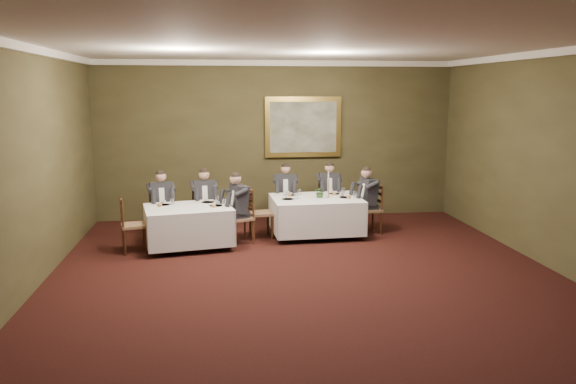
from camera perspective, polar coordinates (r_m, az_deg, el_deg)
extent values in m
plane|color=black|center=(8.15, 2.72, -10.26)|extent=(10.00, 10.00, 0.00)
cube|color=silver|center=(7.66, 2.95, 15.07)|extent=(8.00, 10.00, 0.10)
cube|color=#37321B|center=(12.63, -1.16, 5.27)|extent=(8.00, 0.10, 3.50)
cube|color=#37321B|center=(3.06, 19.80, -11.74)|extent=(8.00, 0.10, 3.50)
cube|color=#37321B|center=(8.05, -26.49, 1.27)|extent=(0.10, 10.00, 3.50)
cube|color=white|center=(12.55, -1.16, 12.96)|extent=(8.00, 0.10, 0.12)
cube|color=white|center=(7.97, -27.14, 13.36)|extent=(0.10, 10.00, 0.12)
cube|color=black|center=(11.12, 2.87, -0.75)|extent=(1.72, 1.31, 0.04)
cube|color=white|center=(11.11, 2.87, -0.62)|extent=(1.78, 1.38, 0.02)
cube|color=white|center=(11.18, 2.85, -2.28)|extent=(1.80, 1.40, 0.65)
cube|color=black|center=(10.40, -10.12, -1.67)|extent=(1.65, 1.35, 0.04)
cube|color=white|center=(10.40, -10.13, -1.54)|extent=(1.72, 1.42, 0.02)
cube|color=white|center=(10.47, -10.07, -3.30)|extent=(1.74, 1.44, 0.65)
cube|color=brown|center=(11.94, -0.25, -1.16)|extent=(0.48, 0.47, 0.05)
cube|color=black|center=(12.08, -0.27, 0.15)|extent=(0.38, 0.07, 0.54)
cube|color=black|center=(11.87, -0.25, 0.61)|extent=(0.45, 0.35, 0.55)
sphere|color=tan|center=(11.81, -0.26, 2.43)|extent=(0.23, 0.23, 0.21)
cube|color=brown|center=(12.12, 4.15, -1.02)|extent=(0.47, 0.45, 0.05)
cube|color=black|center=(12.26, 4.05, 0.28)|extent=(0.38, 0.06, 0.54)
cube|color=black|center=(12.05, 4.17, 0.73)|extent=(0.44, 0.34, 0.55)
sphere|color=tan|center=(11.99, 4.19, 2.52)|extent=(0.22, 0.22, 0.21)
cube|color=brown|center=(10.99, -2.75, -2.18)|extent=(0.47, 0.49, 0.05)
cube|color=black|center=(10.90, -3.74, -0.98)|extent=(0.08, 0.38, 0.54)
cube|color=brown|center=(11.45, 8.24, -1.78)|extent=(0.49, 0.51, 0.05)
cube|color=black|center=(11.48, 9.13, -0.52)|extent=(0.10, 0.38, 0.54)
cube|color=black|center=(11.37, 8.29, 0.07)|extent=(0.38, 0.47, 0.55)
sphere|color=tan|center=(11.31, 8.34, 1.97)|extent=(0.24, 0.24, 0.21)
cube|color=brown|center=(11.18, -12.71, -2.22)|extent=(0.52, 0.50, 0.05)
cube|color=black|center=(11.32, -12.88, -0.80)|extent=(0.38, 0.11, 0.54)
cube|color=black|center=(11.11, -12.78, -0.33)|extent=(0.48, 0.39, 0.55)
sphere|color=tan|center=(11.04, -12.86, 1.61)|extent=(0.25, 0.25, 0.21)
cube|color=brown|center=(11.27, -8.50, -1.97)|extent=(0.51, 0.49, 0.05)
cube|color=black|center=(11.41, -8.68, -0.57)|extent=(0.38, 0.10, 0.54)
cube|color=black|center=(11.20, -8.55, -0.10)|extent=(0.47, 0.38, 0.55)
sphere|color=tan|center=(11.14, -8.60, 1.83)|extent=(0.24, 0.24, 0.21)
cube|color=brown|center=(10.62, -4.88, -2.66)|extent=(0.55, 0.56, 0.05)
cube|color=black|center=(10.64, -3.96, -1.27)|extent=(0.16, 0.37, 0.54)
cube|color=black|center=(10.54, -4.91, -0.67)|extent=(0.44, 0.50, 0.55)
sphere|color=tan|center=(10.47, -4.95, 1.37)|extent=(0.27, 0.27, 0.21)
cube|color=brown|center=(10.39, -15.39, -3.29)|extent=(0.50, 0.52, 0.05)
cube|color=black|center=(10.32, -16.51, -2.04)|extent=(0.11, 0.38, 0.54)
imported|color=#2D5926|center=(11.09, 3.30, 0.08)|extent=(0.25, 0.23, 0.26)
cylinder|color=#B79238|center=(11.14, 4.11, -0.50)|extent=(0.08, 0.08, 0.02)
cylinder|color=#B79238|center=(11.10, 4.12, 0.47)|extent=(0.02, 0.02, 0.36)
cylinder|color=white|center=(11.06, 4.14, 1.79)|extent=(0.02, 0.02, 0.16)
cylinder|color=white|center=(11.38, 0.16, -0.26)|extent=(0.25, 0.25, 0.01)
cylinder|color=white|center=(11.52, 0.06, -0.02)|extent=(0.08, 0.08, 0.05)
cylinder|color=white|center=(11.39, 1.01, 0.06)|extent=(0.06, 0.06, 0.14)
cylinder|color=white|center=(10.67, -12.56, -1.23)|extent=(0.25, 0.25, 0.01)
cylinder|color=white|center=(10.81, -12.50, -0.95)|extent=(0.08, 0.08, 0.05)
cylinder|color=white|center=(10.64, -11.66, -0.88)|extent=(0.06, 0.06, 0.14)
cube|color=#DFB651|center=(12.63, 1.55, 6.62)|extent=(1.71, 0.08, 1.34)
cube|color=#43452E|center=(12.58, 1.58, 6.60)|extent=(1.49, 0.01, 1.12)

